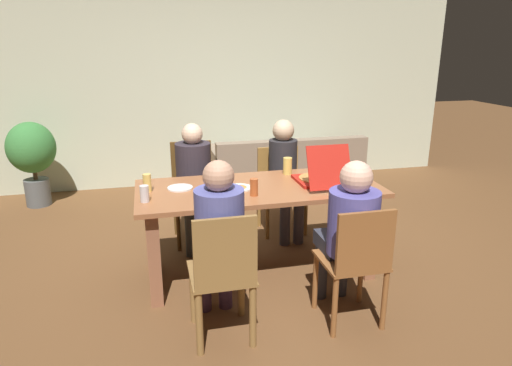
# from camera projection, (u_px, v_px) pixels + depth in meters

# --- Properties ---
(ground_plane) EXTENTS (20.00, 20.00, 0.00)m
(ground_plane) POSITION_uv_depth(u_px,v_px,m) (259.00, 272.00, 3.89)
(ground_plane) COLOR brown
(back_wall) EXTENTS (6.93, 0.12, 2.91)m
(back_wall) POSITION_uv_depth(u_px,v_px,m) (209.00, 76.00, 6.06)
(back_wall) COLOR beige
(back_wall) RESTS_ON ground
(dining_table) EXTENTS (1.96, 0.85, 0.77)m
(dining_table) POSITION_uv_depth(u_px,v_px,m) (259.00, 202.00, 3.70)
(dining_table) COLOR #9A5C37
(dining_table) RESTS_ON ground
(chair_0) EXTENTS (0.41, 0.43, 0.92)m
(chair_0) POSITION_uv_depth(u_px,v_px,m) (223.00, 275.00, 2.85)
(chair_0) COLOR olive
(chair_0) RESTS_ON ground
(person_0) EXTENTS (0.31, 0.52, 1.21)m
(person_0) POSITION_uv_depth(u_px,v_px,m) (219.00, 234.00, 2.91)
(person_0) COLOR #422C4A
(person_0) RESTS_ON ground
(chair_1) EXTENTS (0.41, 0.41, 0.88)m
(chair_1) POSITION_uv_depth(u_px,v_px,m) (356.00, 260.00, 3.01)
(chair_1) COLOR brown
(chair_1) RESTS_ON ground
(person_1) EXTENTS (0.34, 0.53, 1.16)m
(person_1) POSITION_uv_depth(u_px,v_px,m) (349.00, 226.00, 3.09)
(person_1) COLOR #30323E
(person_1) RESTS_ON ground
(chair_2) EXTENTS (0.42, 0.44, 0.96)m
(chair_2) POSITION_uv_depth(u_px,v_px,m) (193.00, 186.00, 4.45)
(chair_2) COLOR brown
(chair_2) RESTS_ON ground
(person_2) EXTENTS (0.33, 0.55, 1.17)m
(person_2) POSITION_uv_depth(u_px,v_px,m) (195.00, 176.00, 4.25)
(person_2) COLOR #393E3E
(person_2) RESTS_ON ground
(chair_3) EXTENTS (0.45, 0.39, 0.86)m
(chair_3) POSITION_uv_depth(u_px,v_px,m) (280.00, 183.00, 4.68)
(chair_3) COLOR olive
(chair_3) RESTS_ON ground
(person_3) EXTENTS (0.28, 0.53, 1.17)m
(person_3) POSITION_uv_depth(u_px,v_px,m) (285.00, 170.00, 4.48)
(person_3) COLOR #3E3D4B
(person_3) RESTS_ON ground
(pizza_box_0) EXTENTS (0.35, 0.49, 0.35)m
(pizza_box_0) POSITION_uv_depth(u_px,v_px,m) (319.00, 177.00, 3.73)
(pizza_box_0) COLOR red
(pizza_box_0) RESTS_ON dining_table
(plate_0) EXTENTS (0.21, 0.21, 0.03)m
(plate_0) POSITION_uv_depth(u_px,v_px,m) (239.00, 187.00, 3.60)
(plate_0) COLOR white
(plate_0) RESTS_ON dining_table
(plate_1) EXTENTS (0.20, 0.20, 0.01)m
(plate_1) POSITION_uv_depth(u_px,v_px,m) (180.00, 188.00, 3.60)
(plate_1) COLOR white
(plate_1) RESTS_ON dining_table
(drinking_glass_0) EXTENTS (0.07, 0.07, 0.12)m
(drinking_glass_0) POSITION_uv_depth(u_px,v_px,m) (144.00, 194.00, 3.29)
(drinking_glass_0) COLOR silver
(drinking_glass_0) RESTS_ON dining_table
(drinking_glass_1) EXTENTS (0.06, 0.06, 0.14)m
(drinking_glass_1) POSITION_uv_depth(u_px,v_px,m) (147.00, 183.00, 3.51)
(drinking_glass_1) COLOR #E7C05C
(drinking_glass_1) RESTS_ON dining_table
(drinking_glass_2) EXTENTS (0.08, 0.08, 0.15)m
(drinking_glass_2) POSITION_uv_depth(u_px,v_px,m) (288.00, 166.00, 3.98)
(drinking_glass_2) COLOR #DCBF59
(drinking_glass_2) RESTS_ON dining_table
(drinking_glass_3) EXTENTS (0.06, 0.06, 0.13)m
(drinking_glass_3) POSITION_uv_depth(u_px,v_px,m) (254.00, 187.00, 3.42)
(drinking_glass_3) COLOR #B65326
(drinking_glass_3) RESTS_ON dining_table
(couch) EXTENTS (1.90, 0.89, 0.76)m
(couch) POSITION_uv_depth(u_px,v_px,m) (285.00, 171.00, 5.91)
(couch) COLOR gray
(couch) RESTS_ON ground
(potted_plant) EXTENTS (0.55, 0.55, 1.01)m
(potted_plant) POSITION_uv_depth(u_px,v_px,m) (32.00, 153.00, 5.30)
(potted_plant) COLOR #585C5C
(potted_plant) RESTS_ON ground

